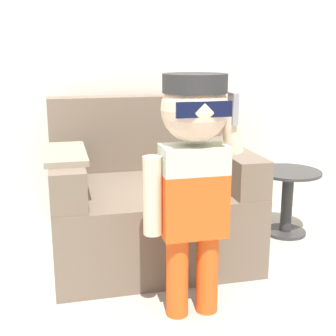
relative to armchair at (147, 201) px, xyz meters
name	(u,v)px	position (x,y,z in m)	size (l,w,h in m)	color
ground_plane	(109,263)	(-0.25, -0.12, -0.31)	(10.00, 10.00, 0.00)	#ADA89E
wall_back	(90,27)	(-0.25, 0.55, 0.99)	(10.00, 0.05, 2.60)	silver
armchair	(147,201)	(0.00, 0.00, 0.00)	(1.10, 0.92, 0.89)	#6B5B4C
person_child	(193,160)	(0.06, -0.72, 0.41)	(0.44, 0.33, 1.07)	#E05119
side_table	(287,196)	(0.92, 0.05, -0.05)	(0.41, 0.41, 0.42)	#333333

